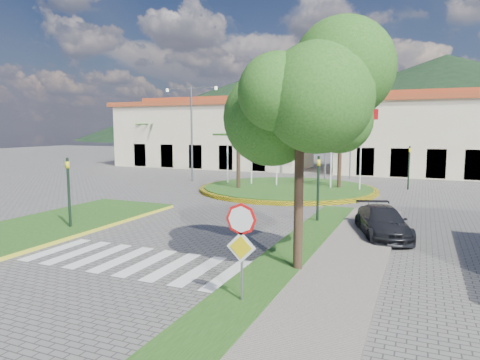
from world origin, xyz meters
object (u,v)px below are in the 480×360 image
at_px(deciduous_tree, 300,104).
at_px(white_van, 222,163).
at_px(car_dark_a, 282,165).
at_px(car_side_right, 382,222).
at_px(roundabout_island, 287,188).
at_px(car_dark_b, 434,169).
at_px(stop_sign, 241,237).

xyz_separation_m(deciduous_tree, white_van, (-17.64, 31.28, -4.65)).
bearing_deg(car_dark_a, deciduous_tree, -156.92).
bearing_deg(car_side_right, roundabout_island, 105.54).
xyz_separation_m(car_dark_a, car_dark_b, (14.89, 0.62, 0.02)).
distance_m(stop_sign, car_dark_b, 35.34).
relative_size(deciduous_tree, car_dark_b, 1.79).
bearing_deg(car_side_right, stop_sign, -124.62).
height_order(stop_sign, car_dark_b, stop_sign).
relative_size(car_dark_a, car_side_right, 0.84).
bearing_deg(car_dark_a, stop_sign, -159.38).
height_order(stop_sign, deciduous_tree, deciduous_tree).
bearing_deg(roundabout_island, deciduous_tree, -72.09).
distance_m(car_dark_b, car_side_right, 26.28).
height_order(car_dark_a, car_side_right, car_side_right).
height_order(car_dark_a, car_dark_b, car_dark_b).
xyz_separation_m(stop_sign, car_dark_b, (5.03, 34.96, -1.16)).
xyz_separation_m(car_dark_a, car_side_right, (12.46, -25.55, 0.01)).
relative_size(white_van, car_dark_a, 1.07).
bearing_deg(white_van, stop_sign, -156.88).
height_order(roundabout_island, deciduous_tree, deciduous_tree).
bearing_deg(car_dark_b, car_dark_a, 85.36).
bearing_deg(car_dark_b, stop_sign, 164.77).
relative_size(deciduous_tree, white_van, 1.78).
distance_m(deciduous_tree, car_side_right, 7.61).
xyz_separation_m(roundabout_island, car_dark_b, (9.93, 14.92, 0.45)).
xyz_separation_m(deciduous_tree, car_dark_b, (4.43, 31.92, -4.55)).
bearing_deg(deciduous_tree, white_van, 119.42).
bearing_deg(car_side_right, car_dark_a, 97.85).
relative_size(roundabout_island, stop_sign, 4.79).
bearing_deg(stop_sign, roundabout_island, 103.73).
distance_m(white_van, car_dark_b, 22.09).
relative_size(stop_sign, car_side_right, 0.62).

